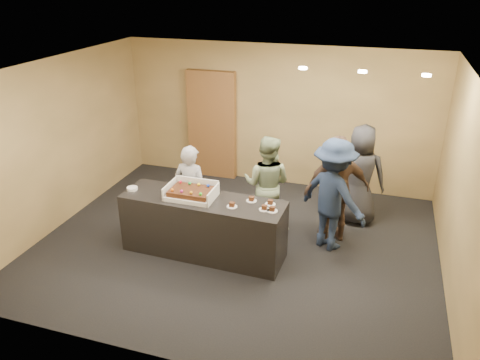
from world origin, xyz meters
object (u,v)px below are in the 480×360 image
(serving_counter, at_px, (203,226))
(sheet_cake, at_px, (191,191))
(plate_stack, at_px, (132,188))
(person_sage_man, at_px, (267,184))
(storage_cabinet, at_px, (212,125))
(person_server_grey, at_px, (191,192))
(person_dark_suit, at_px, (360,175))
(person_brown_extra, at_px, (337,190))
(cake_box, at_px, (192,194))
(person_navy_man, at_px, (333,195))

(serving_counter, xyz_separation_m, sheet_cake, (-0.17, 0.00, 0.55))
(plate_stack, height_order, person_sage_man, person_sage_man)
(storage_cabinet, relative_size, sheet_cake, 3.62)
(person_sage_man, bearing_deg, person_server_grey, 28.80)
(plate_stack, distance_m, person_dark_suit, 3.63)
(person_server_grey, relative_size, person_brown_extra, 0.89)
(cake_box, bearing_deg, person_navy_man, 20.77)
(person_server_grey, height_order, person_navy_man, person_navy_man)
(sheet_cake, xyz_separation_m, person_server_grey, (-0.20, 0.45, -0.24))
(person_brown_extra, bearing_deg, serving_counter, 4.55)
(storage_cabinet, bearing_deg, sheet_cake, -75.31)
(cake_box, xyz_separation_m, person_dark_suit, (2.26, 1.67, -0.10))
(serving_counter, height_order, person_dark_suit, person_dark_suit)
(plate_stack, relative_size, person_navy_man, 0.09)
(person_server_grey, xyz_separation_m, person_brown_extra, (2.17, 0.54, 0.10))
(person_sage_man, bearing_deg, person_dark_suit, -150.36)
(sheet_cake, distance_m, person_navy_man, 2.09)
(storage_cabinet, height_order, cake_box, storage_cabinet)
(serving_counter, distance_m, cake_box, 0.53)
(serving_counter, distance_m, person_dark_suit, 2.71)
(person_navy_man, bearing_deg, person_sage_man, 19.16)
(plate_stack, relative_size, person_sage_man, 0.10)
(storage_cabinet, relative_size, person_brown_extra, 1.26)
(plate_stack, distance_m, person_brown_extra, 3.09)
(serving_counter, xyz_separation_m, person_server_grey, (-0.37, 0.45, 0.31))
(person_server_grey, bearing_deg, plate_stack, 37.71)
(sheet_cake, height_order, person_sage_man, person_sage_man)
(plate_stack, bearing_deg, person_navy_man, 15.25)
(serving_counter, xyz_separation_m, person_sage_man, (0.70, 0.98, 0.35))
(storage_cabinet, xyz_separation_m, person_navy_man, (2.67, -2.04, -0.21))
(person_navy_man, bearing_deg, sheet_cake, 52.25)
(plate_stack, bearing_deg, person_server_grey, 32.42)
(person_server_grey, bearing_deg, storage_cabinet, -71.85)
(sheet_cake, distance_m, person_sage_man, 1.33)
(cake_box, height_order, person_brown_extra, person_brown_extra)
(storage_cabinet, distance_m, person_server_grey, 2.43)
(plate_stack, xyz_separation_m, person_server_grey, (0.75, 0.48, -0.16))
(serving_counter, bearing_deg, person_brown_extra, 30.83)
(person_server_grey, bearing_deg, person_sage_man, -148.34)
(person_navy_man, bearing_deg, cake_box, 51.59)
(person_sage_man, bearing_deg, person_brown_extra, -176.99)
(storage_cabinet, distance_m, person_navy_man, 3.37)
(storage_cabinet, height_order, sheet_cake, storage_cabinet)
(person_server_grey, xyz_separation_m, person_navy_man, (2.14, 0.31, 0.11))
(person_dark_suit, bearing_deg, storage_cabinet, -19.70)
(person_sage_man, height_order, person_brown_extra, person_brown_extra)
(serving_counter, xyz_separation_m, cake_box, (-0.17, 0.03, 0.50))
(serving_counter, relative_size, plate_stack, 14.93)
(cake_box, bearing_deg, sheet_cake, -90.94)
(cake_box, distance_m, person_navy_man, 2.08)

